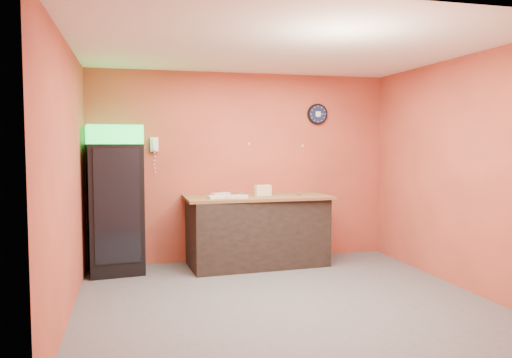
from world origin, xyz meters
name	(u,v)px	position (x,y,z in m)	size (l,w,h in m)	color
floor	(281,298)	(0.00, 0.00, 0.00)	(4.50, 4.50, 0.00)	#47474C
back_wall	(243,167)	(0.00, 2.00, 1.40)	(4.50, 0.02, 2.80)	#BE4D35
left_wall	(67,179)	(-2.25, 0.00, 1.40)	(0.02, 4.00, 2.80)	#BE4D35
right_wall	(457,172)	(2.25, 0.00, 1.40)	(0.02, 4.00, 2.80)	#BE4D35
ceiling	(282,48)	(0.00, 0.00, 2.80)	(4.50, 4.00, 0.02)	white
beverage_cooler	(114,201)	(-1.86, 1.61, 0.97)	(0.78, 0.79, 2.00)	black
prep_counter	(257,232)	(0.12, 1.57, 0.48)	(1.93, 0.86, 0.97)	black
wall_clock	(317,114)	(1.18, 1.97, 2.21)	(0.32, 0.06, 0.32)	black
wall_phone	(154,144)	(-1.30, 1.95, 1.74)	(0.11, 0.10, 0.20)	white
butcher_paper	(257,197)	(0.12, 1.57, 0.99)	(2.06, 0.93, 0.04)	brown
sub_roll_stack	(263,190)	(0.19, 1.54, 1.08)	(0.26, 0.14, 0.15)	beige
wrapped_sandwich_left	(218,197)	(-0.49, 1.34, 1.03)	(0.28, 0.11, 0.04)	beige
wrapped_sandwich_mid	(238,197)	(-0.22, 1.31, 1.03)	(0.28, 0.11, 0.04)	beige
wrapped_sandwich_right	(220,194)	(-0.40, 1.68, 1.03)	(0.28, 0.11, 0.04)	beige
kitchen_tool	(242,194)	(-0.09, 1.60, 1.04)	(0.06, 0.06, 0.06)	silver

